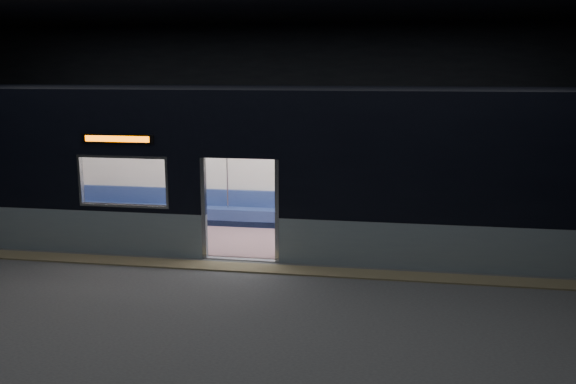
# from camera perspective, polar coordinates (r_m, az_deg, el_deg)

# --- Properties ---
(station_floor) EXTENTS (24.00, 14.00, 0.01)m
(station_floor) POSITION_cam_1_polar(r_m,az_deg,el_deg) (11.30, -5.69, -7.98)
(station_floor) COLOR #47494C
(station_floor) RESTS_ON ground
(station_envelope) EXTENTS (24.00, 14.00, 5.00)m
(station_envelope) POSITION_cam_1_polar(r_m,az_deg,el_deg) (10.65, -6.09, 10.96)
(station_envelope) COLOR black
(station_envelope) RESTS_ON station_floor
(tactile_strip) EXTENTS (22.80, 0.50, 0.03)m
(tactile_strip) POSITION_cam_1_polar(r_m,az_deg,el_deg) (11.80, -5.00, -7.02)
(tactile_strip) COLOR #8C7F59
(tactile_strip) RESTS_ON station_floor
(metro_car) EXTENTS (18.00, 3.04, 3.35)m
(metro_car) POSITION_cam_1_polar(r_m,az_deg,el_deg) (13.26, -3.01, 3.22)
(metro_car) COLOR #8B9EA6
(metro_car) RESTS_ON station_floor
(passenger) EXTENTS (0.39, 0.67, 1.35)m
(passenger) POSITION_cam_1_polar(r_m,az_deg,el_deg) (14.19, 4.20, -0.58)
(passenger) COLOR black
(passenger) RESTS_ON metro_car
(handbag) EXTENTS (0.25, 0.21, 0.12)m
(handbag) POSITION_cam_1_polar(r_m,az_deg,el_deg) (14.01, 3.97, -1.25)
(handbag) COLOR black
(handbag) RESTS_ON passenger
(transit_map) EXTENTS (0.94, 0.03, 0.61)m
(transit_map) POSITION_cam_1_polar(r_m,az_deg,el_deg) (14.33, 11.91, 2.04)
(transit_map) COLOR white
(transit_map) RESTS_ON metro_car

